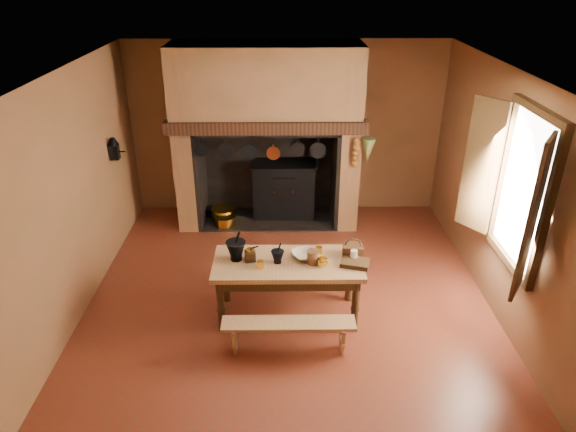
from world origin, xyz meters
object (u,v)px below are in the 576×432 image
object	(u,v)px
bench_front	(289,330)
mixing_bowl	(305,255)
iron_range	(284,189)
work_table	(288,270)
wicker_basket	(353,250)
coffee_grinder	(250,255)

from	to	relation	value
bench_front	mixing_bowl	xyz separation A→B (m)	(0.20, 0.75, 0.48)
iron_range	work_table	distance (m)	2.70
mixing_bowl	work_table	bearing A→B (deg)	-157.00
bench_front	wicker_basket	size ratio (longest dim) A/B	5.56
work_table	wicker_basket	world-z (taller)	wicker_basket
iron_range	coffee_grinder	world-z (taller)	iron_range
bench_front	iron_range	bearing A→B (deg)	90.55
work_table	coffee_grinder	distance (m)	0.48
work_table	bench_front	bearing A→B (deg)	-90.00
coffee_grinder	mixing_bowl	distance (m)	0.63
work_table	iron_range	bearing A→B (deg)	90.69
mixing_bowl	bench_front	bearing A→B (deg)	-104.57
work_table	bench_front	distance (m)	0.74
coffee_grinder	mixing_bowl	world-z (taller)	coffee_grinder
bench_front	coffee_grinder	bearing A→B (deg)	121.93
work_table	mixing_bowl	distance (m)	0.26
iron_range	coffee_grinder	xyz separation A→B (m)	(-0.40, -2.67, 0.33)
coffee_grinder	work_table	bearing A→B (deg)	-15.12
wicker_basket	mixing_bowl	bearing A→B (deg)	-168.79
iron_range	wicker_basket	distance (m)	2.71
coffee_grinder	mixing_bowl	size ratio (longest dim) A/B	0.63
mixing_bowl	wicker_basket	size ratio (longest dim) A/B	1.14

